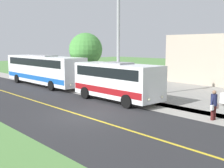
# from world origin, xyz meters

# --- Properties ---
(ground_plane) EXTENTS (120.00, 120.00, 0.00)m
(ground_plane) POSITION_xyz_m (0.00, 0.00, 0.00)
(ground_plane) COLOR #548442
(road_surface) EXTENTS (8.00, 100.00, 0.01)m
(road_surface) POSITION_xyz_m (0.00, 0.00, 0.00)
(road_surface) COLOR #28282B
(road_surface) RESTS_ON ground
(sidewalk) EXTENTS (2.40, 100.00, 0.01)m
(sidewalk) POSITION_xyz_m (-5.20, 0.00, 0.00)
(sidewalk) COLOR #9E9991
(sidewalk) RESTS_ON ground
(road_centre_line) EXTENTS (0.16, 100.00, 0.00)m
(road_centre_line) POSITION_xyz_m (0.00, 0.00, 0.01)
(road_centre_line) COLOR gold
(road_centre_line) RESTS_ON ground
(shuttle_bus_front) EXTENTS (2.65, 7.29, 2.83)m
(shuttle_bus_front) POSITION_xyz_m (-4.50, -1.94, 1.56)
(shuttle_bus_front) COLOR white
(shuttle_bus_front) RESTS_ON ground
(transit_bus_rear) EXTENTS (2.66, 11.79, 3.06)m
(transit_bus_rear) POSITION_xyz_m (-4.50, -12.83, 1.69)
(transit_bus_rear) COLOR white
(transit_bus_rear) RESTS_ON ground
(pedestrian_with_bags) EXTENTS (0.72, 0.34, 1.64)m
(pedestrian_with_bags) POSITION_xyz_m (-4.78, 5.47, 0.88)
(pedestrian_with_bags) COLOR #4C1919
(pedestrian_with_bags) RESTS_ON ground
(street_light_pole) EXTENTS (1.97, 0.24, 8.80)m
(street_light_pole) POSITION_xyz_m (-4.89, -2.32, 4.82)
(street_light_pole) COLOR #9E9EA3
(street_light_pole) RESTS_ON ground
(tree_curbside) EXTENTS (3.28, 3.28, 5.26)m
(tree_curbside) POSITION_xyz_m (-7.40, -9.50, 3.60)
(tree_curbside) COLOR brown
(tree_curbside) RESTS_ON ground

